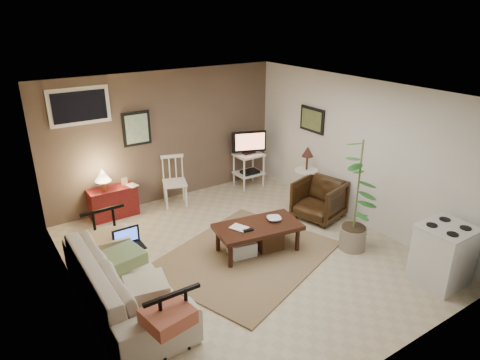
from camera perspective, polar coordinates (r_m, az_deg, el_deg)
floor at (r=6.43m, az=0.29°, el=-9.97°), size 5.00×5.00×0.00m
art_back at (r=7.68m, az=-13.62°, el=6.68°), size 0.50×0.03×0.60m
art_right at (r=7.89m, az=9.60°, el=7.93°), size 0.03×0.60×0.45m
window at (r=7.32m, az=-20.63°, el=9.19°), size 0.96×0.03×0.60m
rug at (r=6.37m, az=0.71°, el=-10.15°), size 2.94×2.65×0.02m
coffee_table at (r=6.38m, az=2.31°, el=-7.49°), size 1.34×0.84×0.47m
sofa at (r=5.47m, az=-15.34°, el=-11.55°), size 0.68×2.33×0.91m
sofa_pillows at (r=5.21m, az=-13.87°, el=-11.87°), size 0.45×2.22×0.16m
sofa_end_rails at (r=5.53m, az=-13.94°, el=-11.74°), size 0.63×2.33×0.78m
laptop at (r=5.78m, az=-14.70°, el=-7.93°), size 0.36×0.26×0.24m
red_console at (r=7.71m, az=-16.66°, el=-2.53°), size 0.80×0.35×0.92m
spindle_chair at (r=7.89m, az=-8.72°, el=-0.38°), size 0.52×0.52×0.91m
tv_stand at (r=8.56m, az=1.20°, el=3.00°), size 0.66×0.44×1.15m
side_table at (r=7.84m, az=8.87°, el=1.50°), size 0.42×0.42×1.11m
armchair at (r=7.44m, az=10.50°, el=-2.37°), size 0.85×0.88×0.75m
potted_plant at (r=6.40m, az=15.41°, el=-1.58°), size 0.44×0.44×1.75m
stove at (r=6.25m, az=25.43°, el=-8.97°), size 0.64×0.59×0.83m
bowl at (r=6.39m, az=4.57°, el=-4.55°), size 0.22×0.13×0.21m
book_table at (r=6.07m, az=-0.59°, el=-5.80°), size 0.17×0.09×0.25m
book_console at (r=7.56m, az=-14.70°, el=-0.22°), size 0.15×0.05×0.20m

